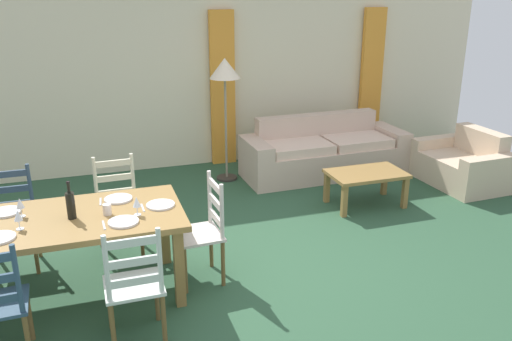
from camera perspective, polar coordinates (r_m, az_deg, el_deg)
The scene contains 25 objects.
ground_plane at distance 5.05m, azimuth -0.94°, elevation -10.81°, with size 9.60×9.60×0.02m, color #2B4F35.
wall_far at distance 7.67m, azimuth -8.50°, elevation 10.33°, with size 9.60×0.16×2.70m, color beige.
curtain_panel_left at distance 7.71m, azimuth -3.60°, elevation 8.66°, with size 0.35×0.08×2.20m, color orange.
curtain_panel_right at distance 8.63m, azimuth 12.21°, elevation 9.41°, with size 0.35×0.08×2.20m, color orange.
dining_table at distance 4.60m, azimuth -19.80°, elevation -5.78°, with size 1.90×0.96×0.75m.
dining_chair_near_right at distance 4.02m, azimuth -12.92°, elevation -11.91°, with size 0.42×0.40×0.96m.
dining_chair_far_left at distance 5.42m, azimuth -24.66°, elevation -4.77°, with size 0.42×0.40×0.96m.
dining_chair_far_right at distance 5.39m, azimuth -14.60°, elevation -3.68°, with size 0.43×0.41×0.96m.
dining_chair_head_east at distance 4.74m, azimuth -5.65°, elevation -6.40°, with size 0.42×0.44×0.96m.
dinner_plate_near_right at distance 4.34m, azimuth -14.03°, elevation -5.37°, with size 0.24×0.24×0.02m, color white.
fork_near_right at distance 4.33m, azimuth -16.00°, elevation -5.65°, with size 0.02×0.17×0.01m, color silver.
dinner_plate_far_left at distance 4.84m, azimuth -25.22°, elevation -4.04°, with size 0.24×0.24×0.02m, color white.
dinner_plate_far_right at distance 4.80m, azimuth -14.55°, elevation -2.96°, with size 0.24×0.24×0.02m, color white.
fork_far_right at distance 4.79m, azimuth -16.32°, elevation -3.22°, with size 0.02×0.17×0.01m, color silver.
dinner_plate_head_east at distance 4.59m, azimuth -10.20°, elevation -3.65°, with size 0.24×0.24×0.02m, color white.
fork_head_east at distance 4.58m, azimuth -12.05°, elevation -3.93°, with size 0.02×0.17×0.01m, color silver.
wine_bottle at distance 4.50m, azimuth -19.25°, elevation -3.47°, with size 0.07×0.07×0.32m.
wine_glass_near_left at distance 4.45m, azimuth -24.15°, elevation -4.48°, with size 0.06×0.06×0.16m.
wine_glass_near_right at distance 4.41m, azimuth -12.68°, elevation -3.37°, with size 0.06×0.06×0.16m.
wine_glass_far_left at distance 4.68m, azimuth -23.98°, elevation -3.30°, with size 0.06×0.06×0.16m.
coffee_cup_primary at distance 4.51m, azimuth -15.67°, elevation -4.03°, with size 0.07×0.07×0.09m, color silver.
couch at distance 7.50m, azimuth 7.18°, elevation 1.87°, with size 2.30×0.86×0.80m.
coffee_table at distance 6.46m, azimuth 11.74°, elevation -0.71°, with size 0.90×0.56×0.42m.
armchair_upholstered at distance 7.60m, azimuth 21.44°, elevation 0.52°, with size 0.85×1.19×0.72m.
standing_lamp at distance 6.95m, azimuth -3.36°, elevation 10.08°, with size 0.40×0.40×1.64m.
Camera 1 is at (-1.29, -4.17, 2.53)m, focal length 37.32 mm.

